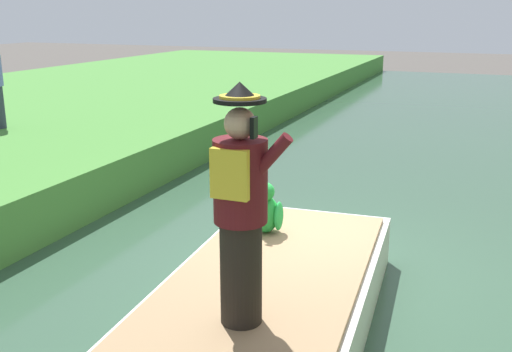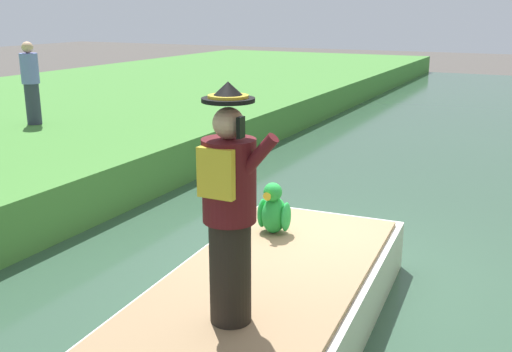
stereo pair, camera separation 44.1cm
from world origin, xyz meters
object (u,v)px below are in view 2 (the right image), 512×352
object	(u,v)px
boat	(264,308)
person_bystander	(31,83)
person_pirate	(230,207)
parrot_plush	(274,211)

from	to	relation	value
boat	person_bystander	size ratio (longest dim) A/B	2.69
boat	person_pirate	world-z (taller)	person_pirate
person_bystander	boat	bearing A→B (deg)	-29.97
person_pirate	parrot_plush	xyz separation A→B (m)	(-0.50, 1.87, -0.68)
parrot_plush	person_bystander	bearing A→B (deg)	155.70
parrot_plush	person_bystander	size ratio (longest dim) A/B	0.36
parrot_plush	person_bystander	distance (m)	7.28
boat	person_bystander	bearing A→B (deg)	150.03
person_pirate	person_bystander	distance (m)	8.60
boat	parrot_plush	xyz separation A→B (m)	(-0.40, 1.06, 0.55)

